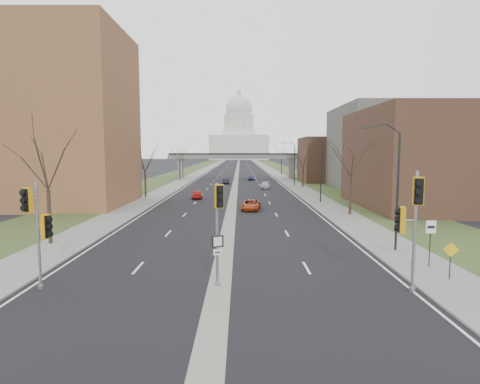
{
  "coord_description": "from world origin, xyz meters",
  "views": [
    {
      "loc": [
        1.07,
        -21.15,
        6.91
      ],
      "look_at": [
        1.05,
        8.44,
        3.89
      ],
      "focal_mm": 30.0,
      "sensor_mm": 36.0,
      "label": 1
    }
  ],
  "objects_px": {
    "speed_limit_sign": "(430,235)",
    "signal_pole_right": "(411,214)",
    "warning_sign": "(450,255)",
    "car_right_near": "(251,205)",
    "car_left_near": "(197,194)",
    "signal_pole_median": "(218,216)",
    "car_left_far": "(226,181)",
    "car_right_far": "(251,178)",
    "signal_pole_left": "(37,220)",
    "car_right_mid": "(265,185)"
  },
  "relations": [
    {
      "from": "signal_pole_right",
      "to": "car_right_far",
      "type": "xyz_separation_m",
      "value": [
        -5.63,
        76.64,
        -3.3
      ]
    },
    {
      "from": "signal_pole_median",
      "to": "warning_sign",
      "type": "xyz_separation_m",
      "value": [
        12.23,
        0.93,
        -2.27
      ]
    },
    {
      "from": "car_left_far",
      "to": "speed_limit_sign",
      "type": "bearing_deg",
      "value": 100.95
    },
    {
      "from": "warning_sign",
      "to": "car_left_near",
      "type": "height_order",
      "value": "warning_sign"
    },
    {
      "from": "car_right_near",
      "to": "car_right_far",
      "type": "xyz_separation_m",
      "value": [
        1.31,
        48.86,
        -0.0
      ]
    },
    {
      "from": "car_left_near",
      "to": "car_right_far",
      "type": "bearing_deg",
      "value": -110.41
    },
    {
      "from": "signal_pole_right",
      "to": "car_right_mid",
      "type": "height_order",
      "value": "signal_pole_right"
    },
    {
      "from": "signal_pole_right",
      "to": "car_left_far",
      "type": "bearing_deg",
      "value": 115.47
    },
    {
      "from": "signal_pole_median",
      "to": "car_right_near",
      "type": "relative_size",
      "value": 1.21
    },
    {
      "from": "signal_pole_median",
      "to": "car_right_mid",
      "type": "distance_m",
      "value": 54.41
    },
    {
      "from": "signal_pole_right",
      "to": "warning_sign",
      "type": "relative_size",
      "value": 2.96
    },
    {
      "from": "car_right_mid",
      "to": "car_right_far",
      "type": "relative_size",
      "value": 1.18
    },
    {
      "from": "warning_sign",
      "to": "signal_pole_left",
      "type": "bearing_deg",
      "value": -165.95
    },
    {
      "from": "signal_pole_left",
      "to": "car_right_mid",
      "type": "height_order",
      "value": "signal_pole_left"
    },
    {
      "from": "warning_sign",
      "to": "car_right_near",
      "type": "distance_m",
      "value": 27.86
    },
    {
      "from": "car_left_far",
      "to": "car_right_mid",
      "type": "bearing_deg",
      "value": 122.08
    },
    {
      "from": "signal_pole_right",
      "to": "car_left_near",
      "type": "xyz_separation_m",
      "value": [
        -14.54,
        39.23,
        -3.27
      ]
    },
    {
      "from": "speed_limit_sign",
      "to": "car_right_far",
      "type": "xyz_separation_m",
      "value": [
        -8.57,
        72.56,
        -1.41
      ]
    },
    {
      "from": "signal_pole_right",
      "to": "car_right_near",
      "type": "xyz_separation_m",
      "value": [
        -6.94,
        27.78,
        -3.3
      ]
    },
    {
      "from": "warning_sign",
      "to": "car_left_far",
      "type": "distance_m",
      "value": 66.01
    },
    {
      "from": "signal_pole_left",
      "to": "signal_pole_median",
      "type": "xyz_separation_m",
      "value": [
        8.84,
        0.49,
        0.16
      ]
    },
    {
      "from": "car_left_near",
      "to": "car_right_near",
      "type": "xyz_separation_m",
      "value": [
        7.6,
        -11.45,
        -0.03
      ]
    },
    {
      "from": "speed_limit_sign",
      "to": "warning_sign",
      "type": "height_order",
      "value": "speed_limit_sign"
    },
    {
      "from": "car_left_far",
      "to": "car_right_near",
      "type": "relative_size",
      "value": 0.87
    },
    {
      "from": "car_left_near",
      "to": "signal_pole_median",
      "type": "bearing_deg",
      "value": 90.74
    },
    {
      "from": "car_right_near",
      "to": "car_right_mid",
      "type": "relative_size",
      "value": 1.04
    },
    {
      "from": "car_right_near",
      "to": "car_right_mid",
      "type": "distance_m",
      "value": 27.25
    },
    {
      "from": "car_right_far",
      "to": "speed_limit_sign",
      "type": "bearing_deg",
      "value": -83.77
    },
    {
      "from": "car_left_near",
      "to": "car_right_mid",
      "type": "relative_size",
      "value": 0.89
    },
    {
      "from": "warning_sign",
      "to": "car_right_near",
      "type": "xyz_separation_m",
      "value": [
        -9.87,
        26.04,
        -0.82
      ]
    },
    {
      "from": "signal_pole_left",
      "to": "signal_pole_median",
      "type": "height_order",
      "value": "signal_pole_left"
    },
    {
      "from": "signal_pole_left",
      "to": "warning_sign",
      "type": "bearing_deg",
      "value": 23.88
    },
    {
      "from": "car_left_near",
      "to": "car_left_far",
      "type": "height_order",
      "value": "car_left_near"
    },
    {
      "from": "signal_pole_median",
      "to": "signal_pole_right",
      "type": "bearing_deg",
      "value": -21.68
    },
    {
      "from": "car_right_mid",
      "to": "warning_sign",
      "type": "bearing_deg",
      "value": -77.18
    },
    {
      "from": "signal_pole_left",
      "to": "signal_pole_right",
      "type": "xyz_separation_m",
      "value": [
        18.15,
        -0.31,
        0.37
      ]
    },
    {
      "from": "warning_sign",
      "to": "car_right_near",
      "type": "relative_size",
      "value": 0.46
    },
    {
      "from": "signal_pole_median",
      "to": "car_right_near",
      "type": "bearing_deg",
      "value": 68.28
    },
    {
      "from": "signal_pole_left",
      "to": "car_right_far",
      "type": "relative_size",
      "value": 1.52
    },
    {
      "from": "signal_pole_left",
      "to": "car_left_far",
      "type": "bearing_deg",
      "value": 104.06
    },
    {
      "from": "speed_limit_sign",
      "to": "signal_pole_right",
      "type": "bearing_deg",
      "value": -127.18
    },
    {
      "from": "signal_pole_median",
      "to": "signal_pole_left",
      "type": "bearing_deg",
      "value": 166.49
    },
    {
      "from": "car_left_near",
      "to": "car_right_mid",
      "type": "distance_m",
      "value": 19.05
    },
    {
      "from": "signal_pole_left",
      "to": "signal_pole_right",
      "type": "distance_m",
      "value": 18.15
    },
    {
      "from": "speed_limit_sign",
      "to": "car_right_near",
      "type": "height_order",
      "value": "speed_limit_sign"
    },
    {
      "from": "warning_sign",
      "to": "car_right_far",
      "type": "distance_m",
      "value": 75.4
    },
    {
      "from": "warning_sign",
      "to": "car_right_far",
      "type": "xyz_separation_m",
      "value": [
        -8.56,
        74.9,
        -0.82
      ]
    },
    {
      "from": "car_right_far",
      "to": "signal_pole_median",
      "type": "bearing_deg",
      "value": -93.28
    },
    {
      "from": "car_right_near",
      "to": "signal_pole_left",
      "type": "bearing_deg",
      "value": -104.83
    },
    {
      "from": "speed_limit_sign",
      "to": "car_right_far",
      "type": "distance_m",
      "value": 73.08
    }
  ]
}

